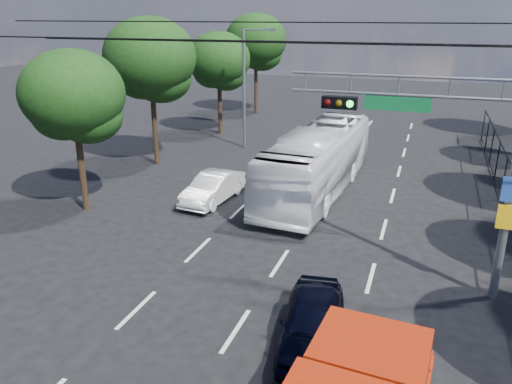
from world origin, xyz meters
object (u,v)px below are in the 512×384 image
at_px(signal_mast, 473,118).
at_px(white_bus, 318,161).
at_px(navy_hatchback, 312,321).
at_px(white_van, 213,188).

relative_size(signal_mast, white_bus, 0.88).
bearing_deg(navy_hatchback, white_bus, 94.59).
height_order(white_bus, white_van, white_bus).
bearing_deg(navy_hatchback, signal_mast, 41.84).
bearing_deg(white_van, signal_mast, -19.90).
relative_size(signal_mast, navy_hatchback, 2.54).
bearing_deg(white_bus, signal_mast, -48.46).
bearing_deg(white_van, white_bus, 38.98).
xyz_separation_m(signal_mast, navy_hatchback, (-3.28, -3.84, -4.60)).
bearing_deg(white_bus, navy_hatchback, -74.17).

